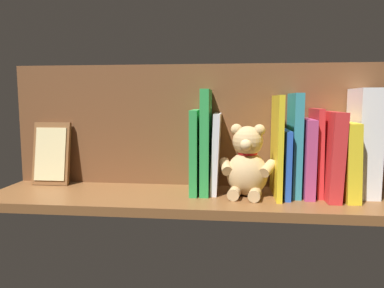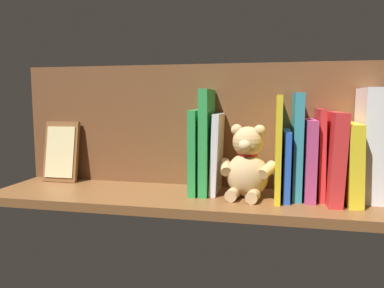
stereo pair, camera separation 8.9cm
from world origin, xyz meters
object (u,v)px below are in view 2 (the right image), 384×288
(book_0, at_px, (350,162))
(dictionary_thick_white, at_px, (371,145))
(teddy_bear, at_px, (247,165))
(picture_frame_leaning, at_px, (61,152))

(book_0, bearing_deg, dictionary_thick_white, -156.99)
(teddy_bear, bearing_deg, book_0, -167.43)
(teddy_bear, distance_m, picture_frame_leaning, 0.54)
(teddy_bear, height_order, picture_frame_leaning, teddy_bear)
(book_0, distance_m, picture_frame_leaning, 0.77)
(book_0, bearing_deg, teddy_bear, 3.43)
(dictionary_thick_white, distance_m, teddy_bear, 0.29)
(dictionary_thick_white, distance_m, picture_frame_leaning, 0.81)
(book_0, height_order, teddy_bear, book_0)
(book_0, distance_m, teddy_bear, 0.23)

